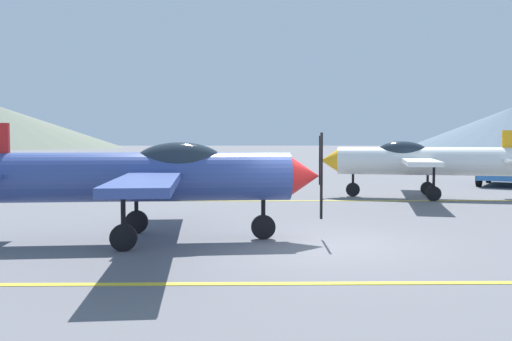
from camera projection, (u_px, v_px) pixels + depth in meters
name	position (u px, v px, depth m)	size (l,w,h in m)	color
ground_plane	(318.00, 244.00, 11.47)	(400.00, 400.00, 0.00)	slate
apron_line_near	(345.00, 283.00, 8.29)	(80.00, 0.16, 0.01)	yellow
apron_line_far	(289.00, 201.00, 19.52)	(80.00, 0.16, 0.01)	yellow
airplane_near	(152.00, 175.00, 11.72)	(7.31, 8.41, 2.51)	#33478C
airplane_mid	(418.00, 160.00, 20.54)	(7.36, 8.38, 2.51)	white
car_sedan	(505.00, 168.00, 26.38)	(3.82, 4.60, 1.62)	#3372BF
hill_centerleft	(511.00, 127.00, 165.18)	(60.46, 60.46, 11.87)	slate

